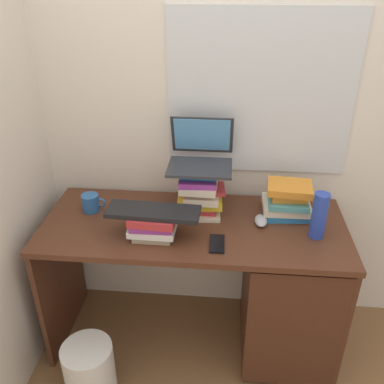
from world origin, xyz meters
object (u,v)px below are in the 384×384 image
(desk, at_px, (266,287))
(water_bottle, at_px, (319,216))
(wastebasket, at_px, (90,371))
(cell_phone, at_px, (217,244))
(computer_mouse, at_px, (261,221))
(laptop, at_px, (201,154))
(book_stack_tall, at_px, (200,192))
(book_stack_keyboard_riser, at_px, (153,224))
(mug, at_px, (91,203))
(keyboard, at_px, (153,212))
(book_stack_side, at_px, (288,200))

(desk, xyz_separation_m, water_bottle, (0.19, -0.03, 0.46))
(water_bottle, relative_size, wastebasket, 0.72)
(water_bottle, bearing_deg, cell_phone, -166.60)
(computer_mouse, xyz_separation_m, water_bottle, (0.25, -0.08, 0.09))
(laptop, xyz_separation_m, wastebasket, (-0.49, -0.57, -0.91))
(book_stack_tall, distance_m, wastebasket, 1.01)
(book_stack_keyboard_riser, distance_m, cell_phone, 0.31)
(mug, bearing_deg, cell_phone, -20.26)
(cell_phone, relative_size, wastebasket, 0.44)
(book_stack_keyboard_riser, xyz_separation_m, mug, (-0.35, 0.19, -0.02))
(desk, bearing_deg, keyboard, -170.33)
(cell_phone, bearing_deg, computer_mouse, 42.21)
(water_bottle, bearing_deg, book_stack_tall, 164.12)
(book_stack_side, xyz_separation_m, keyboard, (-0.63, -0.24, 0.05))
(keyboard, bearing_deg, laptop, 58.64)
(computer_mouse, bearing_deg, mug, 176.74)
(book_stack_side, relative_size, keyboard, 0.56)
(wastebasket, bearing_deg, book_stack_side, 29.57)
(computer_mouse, xyz_separation_m, cell_phone, (-0.20, -0.19, -0.01))
(book_stack_tall, xyz_separation_m, laptop, (-0.00, 0.06, 0.18))
(book_stack_side, relative_size, laptop, 0.76)
(desk, relative_size, mug, 11.93)
(computer_mouse, relative_size, mug, 0.84)
(laptop, distance_m, keyboard, 0.38)
(computer_mouse, bearing_deg, keyboard, -163.68)
(book_stack_tall, bearing_deg, book_stack_side, 2.43)
(water_bottle, bearing_deg, computer_mouse, 161.56)
(book_stack_tall, xyz_separation_m, book_stack_keyboard_riser, (-0.20, -0.22, -0.06))
(computer_mouse, bearing_deg, water_bottle, -18.44)
(keyboard, bearing_deg, wastebasket, -133.13)
(keyboard, height_order, water_bottle, water_bottle)
(keyboard, bearing_deg, book_stack_side, 23.59)
(keyboard, bearing_deg, book_stack_keyboard_riser, 173.14)
(book_stack_tall, distance_m, cell_phone, 0.31)
(laptop, height_order, mug, laptop)
(book_stack_side, xyz_separation_m, water_bottle, (0.12, -0.18, 0.03))
(book_stack_keyboard_riser, height_order, laptop, laptop)
(book_stack_keyboard_riser, bearing_deg, keyboard, -9.67)
(desk, distance_m, cell_phone, 0.46)
(mug, bearing_deg, laptop, 9.21)
(desk, relative_size, book_stack_keyboard_riser, 6.65)
(book_stack_side, distance_m, mug, 0.98)
(desk, distance_m, keyboard, 0.73)
(book_stack_side, bearing_deg, book_stack_keyboard_riser, -159.41)
(keyboard, relative_size, wastebasket, 1.36)
(book_stack_tall, height_order, keyboard, book_stack_tall)
(laptop, relative_size, cell_phone, 2.25)
(book_stack_tall, xyz_separation_m, computer_mouse, (0.30, -0.07, -0.10))
(computer_mouse, relative_size, cell_phone, 0.76)
(keyboard, relative_size, water_bottle, 1.88)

